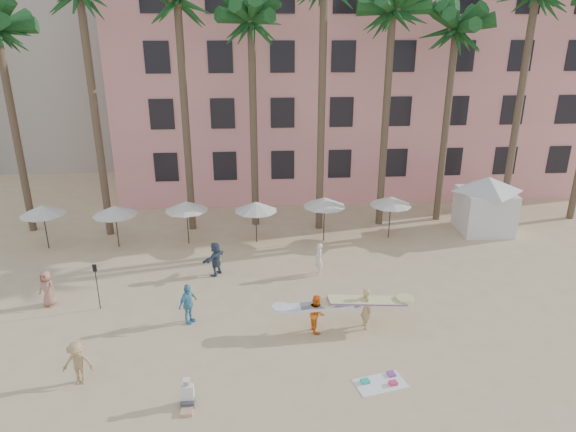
% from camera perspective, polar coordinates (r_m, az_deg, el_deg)
% --- Properties ---
extents(ground, '(120.00, 120.00, 0.00)m').
position_cam_1_polar(ground, '(19.76, 0.25, -17.18)').
color(ground, '#D1B789').
rests_on(ground, ground).
extents(pink_hotel, '(35.00, 14.00, 16.00)m').
position_cam_1_polar(pink_hotel, '(42.64, 7.08, 14.72)').
color(pink_hotel, '#F9A097').
rests_on(pink_hotel, ground).
extents(palm_row, '(44.40, 5.40, 16.30)m').
position_cam_1_polar(palm_row, '(30.70, -1.12, 22.05)').
color(palm_row, brown).
rests_on(palm_row, ground).
extents(umbrella_row, '(22.50, 2.70, 2.73)m').
position_cam_1_polar(umbrella_row, '(29.80, -7.44, 1.13)').
color(umbrella_row, '#332B23').
rests_on(umbrella_row, ground).
extents(cabana, '(4.74, 4.74, 3.50)m').
position_cam_1_polar(cabana, '(33.78, 21.14, 1.74)').
color(cabana, silver).
rests_on(cabana, ground).
extents(beach_towel, '(1.98, 1.39, 0.14)m').
position_cam_1_polar(beach_towel, '(19.65, 10.31, -17.69)').
color(beach_towel, white).
rests_on(beach_towel, ground).
extents(carrier_yellow, '(3.31, 0.89, 1.82)m').
position_cam_1_polar(carrier_yellow, '(22.07, 8.74, -9.84)').
color(carrier_yellow, tan).
rests_on(carrier_yellow, ground).
extents(carrier_white, '(2.99, 0.86, 1.65)m').
position_cam_1_polar(carrier_white, '(21.72, 3.21, -10.56)').
color(carrier_white, orange).
rests_on(carrier_white, ground).
extents(beachgoers, '(13.45, 9.46, 1.81)m').
position_cam_1_polar(beachgoers, '(23.90, -13.22, -8.10)').
color(beachgoers, '#AC7361').
rests_on(beachgoers, ground).
extents(paddle, '(0.18, 0.04, 2.23)m').
position_cam_1_polar(paddle, '(24.49, -20.51, -6.78)').
color(paddle, black).
rests_on(paddle, ground).
extents(seated_man, '(0.45, 0.78, 1.02)m').
position_cam_1_polar(seated_man, '(18.54, -11.13, -19.16)').
color(seated_man, '#3F3F4C').
rests_on(seated_man, ground).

